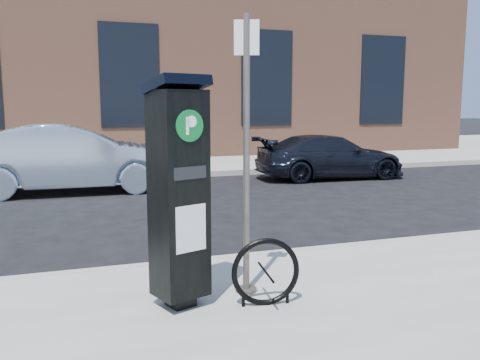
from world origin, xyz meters
name	(u,v)px	position (x,y,z in m)	size (l,w,h in m)	color
ground	(247,265)	(0.00, 0.00, 0.00)	(120.00, 120.00, 0.00)	black
sidewalk_far	(126,156)	(0.00, 14.00, 0.07)	(60.00, 12.00, 0.15)	gray
curb_near	(248,260)	(0.00, -0.02, 0.07)	(60.00, 0.12, 0.16)	#9E9B93
curb_far	(150,176)	(0.00, 8.02, 0.07)	(60.00, 0.12, 0.16)	#9E9B93
building	(115,55)	(0.00, 17.00, 4.15)	(28.00, 10.05, 8.25)	#945C43
parking_kiosk	(179,191)	(-1.14, -1.36, 1.23)	(0.60, 0.57, 2.11)	black
sign_pole	(246,159)	(-0.44, -1.21, 1.49)	(0.23, 0.22, 2.69)	#514C48
bike_rack	(266,272)	(-0.39, -1.60, 0.47)	(0.65, 0.14, 0.65)	black
car_silver	(71,158)	(-2.02, 6.48, 0.79)	(1.68, 4.81, 1.59)	#94A8BD
car_dark	(330,157)	(4.76, 6.60, 0.60)	(1.68, 4.14, 1.20)	black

